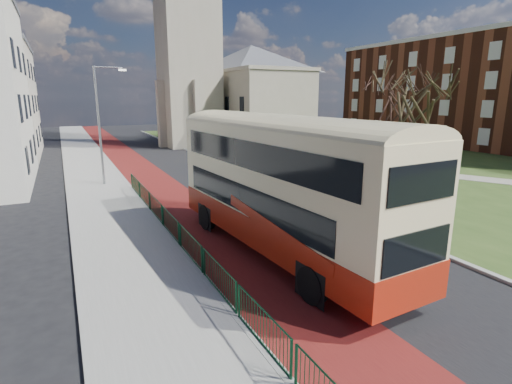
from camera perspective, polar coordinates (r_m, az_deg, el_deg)
ground at (r=14.68m, az=4.86°, el=-11.20°), size 160.00×160.00×0.00m
road_carriageway at (r=33.09m, az=-10.80°, el=2.61°), size 9.00×120.00×0.01m
bus_lane at (r=32.51m, az=-15.39°, el=2.17°), size 3.40×120.00×0.01m
pavement_west at (r=32.05m, az=-22.07°, el=1.60°), size 4.00×120.00×0.12m
kerb_west at (r=32.23m, az=-18.54°, el=1.96°), size 0.25×120.00×0.13m
kerb_east at (r=36.37m, az=-4.64°, el=3.87°), size 0.25×80.00×0.13m
grass_green at (r=47.30m, az=18.51°, el=5.39°), size 40.00×80.00×0.04m
footpath at (r=34.93m, az=25.12°, el=2.21°), size 18.84×32.82×0.03m
pedestrian_railing at (r=16.86m, az=-10.95°, el=-6.05°), size 0.07×24.00×1.12m
gothic_church at (r=53.57m, az=-4.75°, el=20.98°), size 16.38×18.00×40.00m
brick_terrace at (r=56.47m, az=30.99°, el=12.28°), size 10.30×44.30×13.50m
streetlamp at (r=29.56m, az=-21.27°, el=9.64°), size 2.13×0.18×8.00m
bus at (r=15.34m, az=3.61°, el=1.68°), size 3.80×12.71×5.24m
winter_tree_near at (r=30.99m, az=22.06°, el=12.35°), size 7.75×7.75×8.64m
winter_tree_far at (r=45.16m, az=19.68°, el=12.75°), size 7.80×7.80×8.80m
litter_bin at (r=27.22m, az=23.20°, el=0.48°), size 0.69×0.69×0.92m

